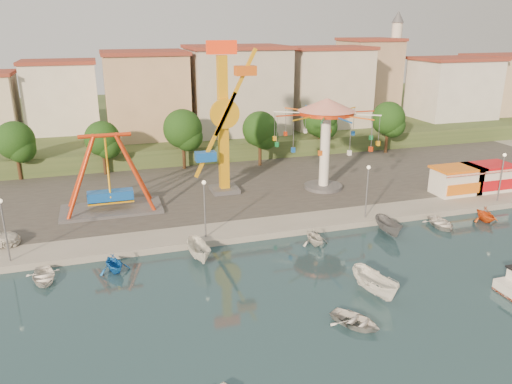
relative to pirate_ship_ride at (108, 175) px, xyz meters
name	(u,v)px	position (x,y,z in m)	size (l,w,h in m)	color
ground	(355,301)	(15.76, -22.43, -4.39)	(200.00, 200.00, 0.00)	#152F3A
quay_deck	(193,130)	(15.76, 39.57, -4.09)	(200.00, 100.00, 0.60)	#9E998E
asphalt_pad	(240,177)	(15.76, 7.57, -3.79)	(90.00, 28.00, 0.01)	#4C4944
hill_terrace	(188,119)	(15.76, 44.57, -2.89)	(200.00, 60.00, 3.00)	#384C26
pirate_ship_ride	(108,175)	(0.00, 0.00, 0.00)	(10.00, 5.00, 8.00)	#59595E
kamikaze_tower	(226,123)	(12.72, 2.24, 4.16)	(5.16, 3.10, 16.50)	#59595E
wave_swinger	(326,123)	(23.72, 0.26, 3.80)	(11.60, 11.60, 10.40)	#59595E
booth_left	(456,180)	(37.03, -5.95, -2.23)	(5.40, 3.78, 3.08)	white
booth_mid	(487,177)	(41.25, -5.95, -2.23)	(5.40, 3.78, 3.08)	white
lamp_post_0	(5,232)	(-8.24, -9.43, -1.29)	(0.14, 0.14, 5.00)	#59595E
lamp_post_1	(205,211)	(7.76, -9.43, -1.29)	(0.14, 0.14, 5.00)	#59595E
lamp_post_2	(367,193)	(23.76, -9.43, -1.29)	(0.14, 0.14, 5.00)	#59595E
lamp_post_3	(501,179)	(39.76, -9.43, -1.29)	(0.14, 0.14, 5.00)	#59595E
tree_0	(15,141)	(-10.24, 14.54, 1.08)	(4.60, 4.60, 7.19)	#382314
tree_1	(102,139)	(-0.24, 13.81, 0.81)	(4.35, 4.35, 6.80)	#382314
tree_2	(183,129)	(9.76, 13.38, 1.52)	(5.02, 5.02, 7.85)	#382314
tree_3	(260,129)	(19.76, 11.93, 1.16)	(4.68, 4.68, 7.32)	#382314
tree_4	(320,120)	(29.76, 14.92, 1.35)	(4.86, 4.86, 7.60)	#382314
tree_5	(388,118)	(39.76, 13.10, 1.31)	(4.83, 4.83, 7.54)	#382314
building_1	(61,106)	(-5.57, 28.95, 2.92)	(12.33, 9.01, 8.63)	silver
building_2	(150,93)	(7.57, 29.53, 4.22)	(11.95, 9.28, 11.23)	tan
building_3	(242,98)	(21.36, 26.37, 3.20)	(12.59, 10.50, 9.20)	beige
building_4	(312,92)	(34.83, 29.77, 3.22)	(10.75, 9.23, 9.24)	beige
building_5	(386,85)	(48.13, 27.90, 4.21)	(12.77, 10.96, 11.21)	tan
building_6	(449,81)	(59.91, 26.34, 4.78)	(8.23, 8.98, 12.36)	silver
building_7	(483,85)	(71.79, 31.27, 2.99)	(11.59, 10.93, 8.76)	beige
minaret	(395,60)	(51.76, 31.57, 8.15)	(2.80, 2.80, 18.00)	silver
rowboat_a	(355,321)	(14.32, -25.13, -4.04)	(2.45, 3.44, 0.71)	silver
skiff	(375,284)	(17.51, -22.05, -3.51)	(1.72, 4.58, 1.77)	white
moored_boat_0	(43,277)	(-5.54, -12.63, -4.03)	(2.49, 3.49, 0.72)	white
moored_boat_1	(114,263)	(-0.32, -12.63, -3.66)	(2.39, 2.77, 1.46)	blue
moored_boat_2	(199,251)	(6.54, -12.63, -3.59)	(1.57, 4.16, 1.61)	silver
moored_boat_4	(315,237)	(16.95, -12.63, -3.67)	(2.37, 2.75, 1.45)	silver
moored_boat_5	(389,227)	(24.44, -12.63, -3.62)	(1.50, 3.98, 1.54)	slate
moored_boat_6	(441,223)	(30.26, -12.63, -4.01)	(2.64, 3.69, 0.77)	silver
moored_boat_7	(486,214)	(35.42, -12.63, -3.64)	(2.46, 2.86, 1.50)	#E34F14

